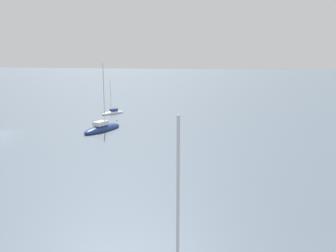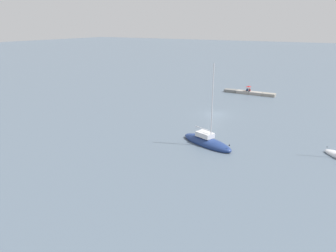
# 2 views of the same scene
# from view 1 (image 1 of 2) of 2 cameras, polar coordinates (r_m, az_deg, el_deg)

# --- Properties ---
(ground_plane) EXTENTS (500.00, 500.00, 0.00)m
(ground_plane) POSITION_cam_1_polar(r_m,az_deg,el_deg) (61.48, -24.69, -1.11)
(ground_plane) COLOR slate
(sailboat_navy_near) EXTENTS (8.51, 4.95, 11.22)m
(sailboat_navy_near) POSITION_cam_1_polar(r_m,az_deg,el_deg) (58.69, -10.45, -0.39)
(sailboat_navy_near) COLOR navy
(sailboat_navy_near) RESTS_ON ground_plane
(sailboat_white_mid) EXTENTS (5.29, 4.32, 7.34)m
(sailboat_white_mid) POSITION_cam_1_polar(r_m,az_deg,el_deg) (74.84, -8.79, 2.10)
(sailboat_white_mid) COLOR silver
(sailboat_white_mid) RESTS_ON ground_plane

